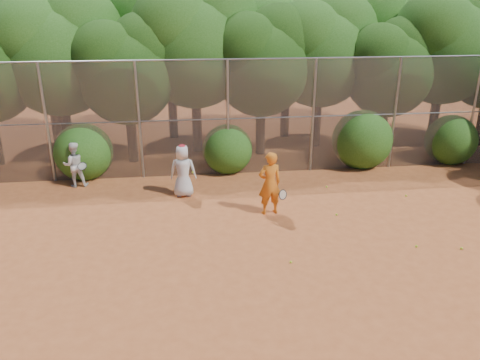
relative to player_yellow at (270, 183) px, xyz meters
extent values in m
plane|color=#A85126|center=(0.14, -2.56, -0.93)|extent=(80.00, 80.00, 0.00)
cylinder|color=gray|center=(-6.86, 3.44, 1.07)|extent=(0.09, 0.09, 4.00)
cylinder|color=gray|center=(-3.86, 3.44, 1.07)|extent=(0.09, 0.09, 4.00)
cylinder|color=gray|center=(-0.86, 3.44, 1.07)|extent=(0.09, 0.09, 4.00)
cylinder|color=gray|center=(2.14, 3.44, 1.07)|extent=(0.09, 0.09, 4.00)
cylinder|color=gray|center=(5.14, 3.44, 1.07)|extent=(0.09, 0.09, 4.00)
cylinder|color=gray|center=(8.14, 3.44, 1.07)|extent=(0.09, 0.09, 4.00)
cylinder|color=gray|center=(0.14, 3.44, 3.07)|extent=(20.00, 0.05, 0.05)
cylinder|color=gray|center=(0.14, 3.44, 1.07)|extent=(20.00, 0.04, 0.04)
cube|color=slate|center=(0.14, 3.44, 1.07)|extent=(20.00, 0.02, 4.00)
sphere|color=#14330B|center=(-8.60, 5.82, 3.54)|extent=(3.05, 3.05, 3.05)
cylinder|color=black|center=(-6.86, 5.94, 0.33)|extent=(0.38, 0.38, 2.52)
sphere|color=#214F13|center=(-6.86, 5.94, 2.80)|extent=(4.03, 4.03, 4.03)
sphere|color=#214F13|center=(-6.06, 6.35, 3.80)|extent=(3.23, 3.23, 3.23)
sphere|color=#214F13|center=(-7.57, 5.64, 3.60)|extent=(3.02, 3.02, 3.02)
cylinder|color=black|center=(-4.36, 5.24, 0.15)|extent=(0.36, 0.36, 2.17)
sphere|color=#14330B|center=(-4.36, 5.24, 2.28)|extent=(3.47, 3.47, 3.47)
sphere|color=#14330B|center=(-3.67, 5.59, 3.15)|extent=(2.78, 2.78, 2.78)
sphere|color=#14330B|center=(-4.97, 4.98, 2.97)|extent=(2.60, 2.60, 2.60)
cylinder|color=black|center=(-1.86, 6.24, 0.40)|extent=(0.39, 0.39, 2.66)
sphere|color=#214F13|center=(-1.86, 6.24, 3.00)|extent=(4.26, 4.26, 4.26)
sphere|color=#214F13|center=(-1.01, 6.67, 4.07)|extent=(3.40, 3.40, 3.40)
sphere|color=#214F13|center=(-2.61, 5.92, 3.85)|extent=(3.19, 3.19, 3.19)
cylinder|color=black|center=(0.64, 5.64, 0.20)|extent=(0.37, 0.37, 2.27)
sphere|color=#14330B|center=(0.64, 5.64, 2.43)|extent=(3.64, 3.64, 3.64)
sphere|color=#14330B|center=(1.36, 6.01, 3.34)|extent=(2.91, 2.91, 2.91)
sphere|color=#14330B|center=(0.00, 5.37, 3.16)|extent=(2.73, 2.73, 2.73)
cylinder|color=black|center=(3.14, 6.44, 0.29)|extent=(0.38, 0.38, 2.45)
sphere|color=#214F13|center=(3.14, 6.44, 2.69)|extent=(3.92, 3.92, 3.92)
sphere|color=#214F13|center=(3.92, 6.83, 3.67)|extent=(3.14, 3.14, 3.14)
sphere|color=#214F13|center=(2.45, 6.15, 3.48)|extent=(2.94, 2.94, 2.94)
cylinder|color=black|center=(5.64, 5.44, 0.12)|extent=(0.36, 0.36, 2.10)
sphere|color=#14330B|center=(5.64, 5.44, 2.17)|extent=(3.36, 3.36, 3.36)
sphere|color=#14330B|center=(6.31, 5.78, 3.01)|extent=(2.69, 2.69, 2.69)
sphere|color=#14330B|center=(5.05, 5.19, 2.85)|extent=(2.52, 2.52, 2.52)
cylinder|color=black|center=(8.14, 6.04, 0.36)|extent=(0.39, 0.39, 2.59)
sphere|color=#214F13|center=(8.14, 6.04, 2.90)|extent=(4.14, 4.14, 4.14)
sphere|color=#214F13|center=(8.96, 6.46, 3.94)|extent=(3.32, 3.32, 3.32)
sphere|color=#214F13|center=(7.41, 5.73, 3.73)|extent=(3.11, 3.11, 3.11)
cylinder|color=black|center=(-7.86, 8.24, 0.38)|extent=(0.39, 0.39, 2.62)
sphere|color=#214F13|center=(-7.86, 8.24, 2.95)|extent=(4.20, 4.20, 4.20)
sphere|color=#214F13|center=(-7.02, 8.66, 4.00)|extent=(3.36, 3.36, 3.36)
sphere|color=#214F13|center=(-8.60, 7.93, 3.79)|extent=(3.15, 3.15, 3.15)
cylinder|color=black|center=(-2.86, 8.44, 0.47)|extent=(0.40, 0.40, 2.80)
sphere|color=#214F13|center=(-2.86, 8.44, 3.21)|extent=(4.48, 4.48, 4.48)
sphere|color=#214F13|center=(-1.97, 8.89, 4.33)|extent=(3.58, 3.58, 3.58)
sphere|color=#214F13|center=(-3.65, 8.11, 4.11)|extent=(3.36, 3.36, 3.36)
cylinder|color=black|center=(2.14, 8.04, 0.33)|extent=(0.38, 0.38, 2.52)
sphere|color=#214F13|center=(2.14, 8.04, 2.80)|extent=(4.03, 4.03, 4.03)
sphere|color=#214F13|center=(2.94, 8.45, 3.80)|extent=(3.23, 3.23, 3.23)
sphere|color=#214F13|center=(1.43, 7.74, 3.60)|extent=(3.02, 3.02, 3.02)
cylinder|color=black|center=(6.64, 8.64, 0.43)|extent=(0.40, 0.40, 2.73)
sphere|color=#214F13|center=(6.64, 8.64, 3.11)|extent=(4.37, 4.37, 4.37)
sphere|color=#214F13|center=(7.51, 9.08, 4.20)|extent=(3.49, 3.49, 3.49)
sphere|color=#214F13|center=(5.87, 8.31, 3.98)|extent=(3.28, 3.28, 3.28)
sphere|color=#214F13|center=(-5.86, 3.74, 0.07)|extent=(2.00, 2.00, 2.00)
sphere|color=#214F13|center=(-0.86, 3.74, -0.03)|extent=(1.80, 1.80, 1.80)
sphere|color=#214F13|center=(4.14, 3.74, 0.17)|extent=(2.20, 2.20, 2.20)
sphere|color=#214F13|center=(7.64, 3.74, 0.02)|extent=(1.90, 1.90, 1.90)
imported|color=orange|center=(0.00, 0.00, 0.00)|extent=(0.75, 0.56, 1.87)
torus|color=black|center=(0.35, -0.20, -0.28)|extent=(0.31, 0.24, 0.30)
cylinder|color=black|center=(0.24, -0.02, -0.33)|extent=(0.17, 0.26, 0.10)
imported|color=silver|center=(-2.46, 1.61, -0.10)|extent=(0.87, 0.62, 1.67)
ellipsoid|color=#B01923|center=(-2.46, 1.61, 0.70)|extent=(0.22, 0.22, 0.13)
sphere|color=#BDD727|center=(-2.16, 1.41, -0.08)|extent=(0.07, 0.07, 0.07)
imported|color=white|center=(-6.01, 2.84, -0.17)|extent=(0.82, 0.69, 1.52)
torus|color=black|center=(-5.71, 2.54, -0.13)|extent=(0.32, 0.25, 0.23)
cylinder|color=black|center=(-5.70, 2.70, -0.29)|extent=(0.05, 0.22, 0.22)
sphere|color=#BDD727|center=(1.91, -0.41, -0.90)|extent=(0.07, 0.07, 0.07)
sphere|color=#BDD727|center=(4.53, 0.67, -0.90)|extent=(0.07, 0.07, 0.07)
sphere|color=#BDD727|center=(3.34, -2.45, -0.90)|extent=(0.07, 0.07, 0.07)
sphere|color=#BDD727|center=(4.41, -2.68, -0.90)|extent=(0.07, 0.07, 0.07)
sphere|color=#BDD727|center=(0.02, -2.81, -0.90)|extent=(0.07, 0.07, 0.07)
sphere|color=#BDD727|center=(2.24, 1.70, -0.90)|extent=(0.07, 0.07, 0.07)
camera|label=1|loc=(-2.32, -12.21, 4.95)|focal=35.00mm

